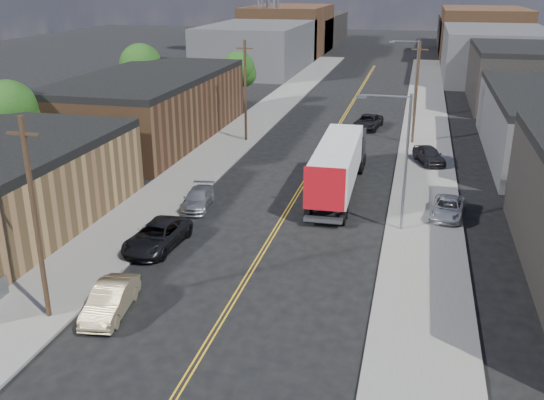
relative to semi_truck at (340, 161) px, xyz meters
The scene contains 27 objects.
ground 28.04m from the semi_truck, 96.10° to the left, with size 260.00×260.00×0.00m, color black.
centerline 13.33m from the semi_truck, 103.08° to the left, with size 0.32×120.00×0.01m, color gold.
sidewalk_left 18.00m from the semi_truck, 134.30° to the left, with size 5.00×140.00×0.15m, color slate.
sidewalk_right 14.53m from the semi_truck, 62.93° to the left, with size 5.00×140.00×0.15m, color slate.
warehouse_brown 24.07m from the semi_truck, 150.68° to the left, with size 12.00×26.00×6.60m.
industrial_right_c 44.12m from the semi_truck, 64.43° to the left, with size 14.00×22.00×7.60m.
skyline_left_a 66.87m from the semi_truck, 110.10° to the left, with size 16.00×30.00×8.00m, color #38383B.
skyline_right_a 65.07m from the semi_truck, 74.82° to the left, with size 16.00×30.00×8.00m, color #38383B.
skyline_left_b 90.77m from the semi_truck, 104.66° to the left, with size 16.00×26.00×10.00m, color #533621.
skyline_right_b 89.45m from the semi_truck, 79.02° to the left, with size 16.00×26.00×10.00m, color #533621.
skyline_left_c 110.20m from the semi_truck, 102.03° to the left, with size 16.00×40.00×7.00m, color black.
skyline_right_c 109.12m from the semi_truck, 81.02° to the left, with size 16.00×40.00×7.00m, color black.
streetlight_near 9.07m from the semi_truck, 57.35° to the right, with size 3.39×0.25×9.00m.
streetlight_far 28.31m from the semi_truck, 80.54° to the left, with size 3.39×0.25×9.00m.
utility_pole_left_near 25.02m from the semi_truck, 116.68° to the right, with size 1.60×0.26×10.00m.
utility_pole_left_far 17.19m from the semi_truck, 131.16° to the left, with size 1.60×0.26×10.00m.
utility_pole_right 16.85m from the semi_truck, 71.66° to the left, with size 1.60×0.26×10.00m.
tree_left_near 27.15m from the semi_truck, behind, with size 4.85×4.76×7.91m.
tree_left_mid 35.39m from the semi_truck, 139.76° to the left, with size 5.10×5.04×8.37m.
tree_left_far 34.31m from the semi_truck, 119.59° to the left, with size 4.35×4.20×6.97m.
semi_truck is the anchor object (origin of this frame).
car_left_b 22.82m from the semi_truck, 111.69° to the right, with size 1.61×4.61×1.52m, color #978763.
car_left_c 16.41m from the semi_truck, 125.02° to the right, with size 2.58×5.61×1.56m, color black.
car_left_d 11.38m from the semi_truck, 146.41° to the right, with size 1.86×4.58×1.33m, color #97999C.
car_right_lot_a 9.21m from the semi_truck, 27.73° to the right, with size 2.12×4.59×1.28m, color #B9BBBE.
car_right_lot_c 11.08m from the semi_truck, 51.78° to the left, with size 1.79×4.44×1.51m, color black.
car_ahead_truck 21.26m from the semi_truck, 89.04° to the left, with size 2.49×5.40×1.50m, color black.
Camera 1 is at (8.38, -12.44, 15.56)m, focal length 40.00 mm.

